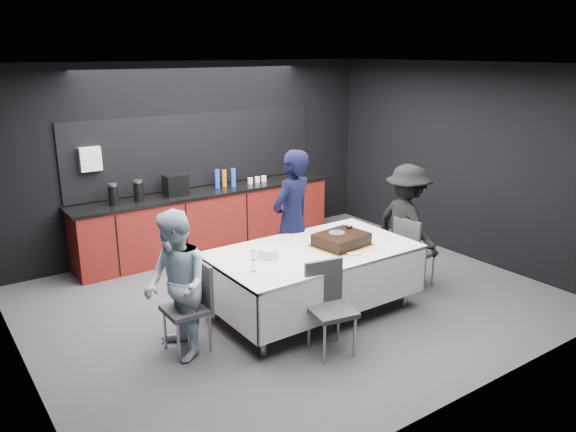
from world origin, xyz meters
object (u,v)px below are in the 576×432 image
object	(u,v)px
chair_near	(328,300)
person_left	(176,286)
plate_stack	(268,252)
chair_right	(412,247)
champagne_flute	(253,257)
person_right	(407,225)
person_center	(292,221)
cake_assembly	(341,240)
chair_left	(193,300)
party_table	(313,261)

from	to	relation	value
chair_near	person_left	size ratio (longest dim) A/B	0.62
plate_stack	chair_right	bearing A→B (deg)	-6.04
champagne_flute	person_right	size ratio (longest dim) A/B	0.14
person_left	chair_near	bearing A→B (deg)	63.67
person_left	plate_stack	bearing A→B (deg)	98.26
champagne_flute	person_right	world-z (taller)	person_right
person_center	person_right	bearing A→B (deg)	134.30
cake_assembly	chair_right	world-z (taller)	cake_assembly
chair_right	chair_near	distance (m)	1.97
chair_left	person_center	distance (m)	1.88
party_table	cake_assembly	bearing A→B (deg)	-15.77
champagne_flute	person_left	bearing A→B (deg)	166.99
plate_stack	person_center	world-z (taller)	person_center
cake_assembly	person_right	bearing A→B (deg)	5.75
plate_stack	champagne_flute	bearing A→B (deg)	-141.93
plate_stack	person_center	xyz separation A→B (m)	(0.77, 0.63, 0.07)
person_left	champagne_flute	bearing A→B (deg)	80.38
party_table	person_right	bearing A→B (deg)	1.02
chair_right	person_center	xyz separation A→B (m)	(-1.27, 0.85, 0.36)
party_table	cake_assembly	xyz separation A→B (m)	(0.33, -0.09, 0.21)
champagne_flute	chair_right	bearing A→B (deg)	1.42
chair_right	person_right	distance (m)	0.30
chair_right	chair_near	size ratio (longest dim) A/B	1.00
party_table	chair_left	size ratio (longest dim) A/B	2.51
cake_assembly	chair_left	distance (m)	1.86
cake_assembly	person_center	bearing A→B (deg)	98.07
party_table	plate_stack	xyz separation A→B (m)	(-0.55, 0.09, 0.19)
party_table	chair_right	size ratio (longest dim) A/B	2.51
plate_stack	person_right	distance (m)	2.10
party_table	person_left	bearing A→B (deg)	-179.80
chair_near	chair_left	bearing A→B (deg)	144.60
champagne_flute	chair_near	distance (m)	0.87
cake_assembly	party_table	bearing A→B (deg)	164.23
person_left	cake_assembly	bearing A→B (deg)	90.89
cake_assembly	chair_left	world-z (taller)	cake_assembly
plate_stack	person_center	distance (m)	1.00
cake_assembly	person_right	xyz separation A→B (m)	(1.21, 0.12, -0.07)
person_left	person_right	distance (m)	3.22
person_left	person_right	size ratio (longest dim) A/B	0.96
champagne_flute	chair_near	size ratio (longest dim) A/B	0.24
chair_left	chair_near	distance (m)	1.36
plate_stack	chair_near	xyz separation A→B (m)	(0.17, -0.84, -0.30)
chair_near	champagne_flute	bearing A→B (deg)	132.98
person_right	chair_right	bearing A→B (deg)	166.18
person_right	chair_near	bearing A→B (deg)	116.71
cake_assembly	chair_near	distance (m)	1.02
chair_right	person_center	bearing A→B (deg)	146.23
champagne_flute	cake_assembly	bearing A→B (deg)	4.21
chair_left	person_center	xyz separation A→B (m)	(1.71, 0.68, 0.36)
chair_right	person_left	size ratio (longest dim) A/B	0.62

